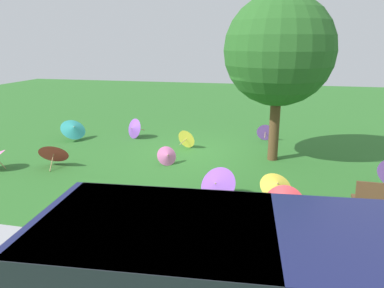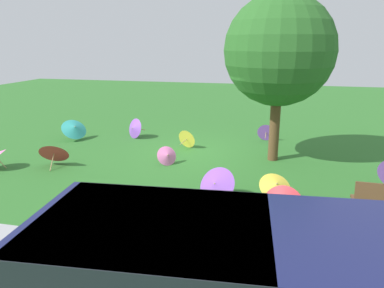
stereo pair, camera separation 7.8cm
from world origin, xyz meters
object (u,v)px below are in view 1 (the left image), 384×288
at_px(parasol_purple_2, 133,128).
at_px(parasol_red_4, 54,152).
at_px(van_dark, 224,275).
at_px(parasol_purple_0, 217,184).
at_px(parasol_pink_0, 167,156).
at_px(parasol_yellow_0, 187,138).
at_px(parasol_yellow_1, 277,185).
at_px(parasol_purple_1, 265,132).
at_px(shade_tree, 279,51).
at_px(parasol_teal_0, 74,128).
at_px(parasol_red_2, 283,206).

bearing_deg(parasol_purple_2, parasol_red_4, 73.45).
distance_m(van_dark, parasol_purple_0, 4.05).
height_order(parasol_pink_0, parasol_red_4, parasol_red_4).
bearing_deg(parasol_purple_0, parasol_yellow_0, -67.59).
distance_m(parasol_pink_0, parasol_yellow_1, 3.54).
distance_m(parasol_purple_0, parasol_yellow_0, 4.26).
relative_size(parasol_purple_1, parasol_yellow_0, 0.91).
xyz_separation_m(shade_tree, parasol_pink_0, (2.94, 1.19, -2.90)).
relative_size(shade_tree, parasol_teal_0, 4.10).
height_order(parasol_purple_1, parasol_purple_2, parasol_purple_2).
relative_size(parasol_purple_1, parasol_purple_2, 0.78).
relative_size(parasol_purple_2, parasol_red_4, 0.82).
relative_size(parasol_red_2, parasol_yellow_1, 0.97).
height_order(parasol_purple_0, parasol_purple_2, parasol_purple_0).
bearing_deg(shade_tree, van_dark, 86.28).
bearing_deg(shade_tree, parasol_red_2, 93.33).
xyz_separation_m(parasol_teal_0, parasol_red_4, (-0.93, 2.65, -0.02)).
distance_m(parasol_purple_1, parasol_red_2, 6.39).
relative_size(parasol_purple_1, parasol_red_2, 0.68).
relative_size(van_dark, shade_tree, 1.00).
relative_size(shade_tree, parasol_purple_1, 7.71).
bearing_deg(parasol_red_2, parasol_purple_0, -32.23).
xyz_separation_m(parasol_purple_2, parasol_teal_0, (1.95, 0.76, 0.08)).
distance_m(shade_tree, parasol_yellow_1, 4.09).
height_order(van_dark, parasol_teal_0, van_dark).
distance_m(van_dark, parasol_yellow_1, 4.34).
bearing_deg(parasol_yellow_1, parasol_purple_1, -85.44).
distance_m(parasol_red_2, parasol_yellow_1, 1.21).
height_order(parasol_teal_0, parasol_red_4, parasol_teal_0).
height_order(parasol_purple_0, parasol_purple_1, parasol_purple_0).
bearing_deg(parasol_red_2, parasol_teal_0, -33.81).
bearing_deg(parasol_pink_0, parasol_red_4, 14.57).
bearing_deg(parasol_yellow_1, shade_tree, -87.66).
relative_size(van_dark, parasol_red_4, 4.91).
xyz_separation_m(van_dark, parasol_purple_1, (-0.18, -9.43, -0.60)).
xyz_separation_m(shade_tree, parasol_red_2, (-0.24, 4.17, -2.77)).
xyz_separation_m(parasol_purple_2, parasol_red_2, (-5.26, 5.59, 0.04)).
xyz_separation_m(parasol_pink_0, parasol_red_4, (3.09, 0.80, 0.15)).
distance_m(shade_tree, parasol_teal_0, 7.51).
bearing_deg(parasol_purple_1, shade_tree, 97.53).
bearing_deg(parasol_teal_0, parasol_pink_0, 155.36).
height_order(van_dark, parasol_red_2, van_dark).
bearing_deg(parasol_pink_0, shade_tree, -157.99).
relative_size(parasol_purple_2, parasol_yellow_0, 1.17).
bearing_deg(parasol_teal_0, parasol_yellow_0, -179.92).
bearing_deg(parasol_yellow_0, parasol_purple_0, 112.41).
relative_size(parasol_yellow_0, parasol_red_2, 0.75).
bearing_deg(parasol_purple_2, parasol_yellow_1, 139.52).
distance_m(parasol_purple_0, parasol_teal_0, 7.00).
relative_size(shade_tree, parasol_red_2, 5.22).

